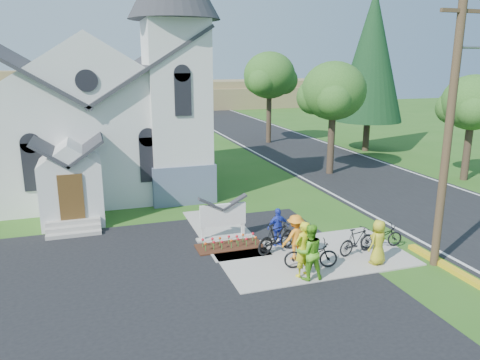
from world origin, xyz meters
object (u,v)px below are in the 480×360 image
object	(u,v)px
bike_2	(311,254)
cyclist_2	(278,227)
church_sign	(223,215)
bike_4	(381,236)
bike_3	(357,241)
cyclist_4	(378,242)
cyclist_3	(295,237)
cyclist_0	(303,249)
utility_pole	(452,113)
bike_1	(277,237)
bike_0	(279,240)
cyclist_1	(309,252)

from	to	relation	value
bike_2	cyclist_2	bearing A→B (deg)	21.88
church_sign	bike_4	size ratio (longest dim) A/B	1.26
church_sign	bike_3	world-z (taller)	church_sign
cyclist_4	cyclist_3	bearing A→B (deg)	-45.54
bike_3	cyclist_4	distance (m)	1.05
cyclist_0	bike_3	world-z (taller)	cyclist_0
utility_pole	cyclist_3	distance (m)	6.74
bike_1	cyclist_3	xyz separation A→B (m)	(0.38, -0.83, 0.27)
church_sign	cyclist_0	xyz separation A→B (m)	(1.57, -4.13, -0.01)
church_sign	bike_3	bearing A→B (deg)	-35.71
church_sign	cyclist_0	size ratio (longest dim) A/B	1.14
bike_1	bike_0	bearing A→B (deg)	-78.41
cyclist_0	bike_2	world-z (taller)	cyclist_0
utility_pole	church_sign	bearing A→B (deg)	144.40
cyclist_0	cyclist_1	world-z (taller)	cyclist_0
cyclist_1	bike_4	distance (m)	4.20
bike_2	cyclist_4	size ratio (longest dim) A/B	1.15
cyclist_1	bike_3	bearing A→B (deg)	-149.58
bike_1	cyclist_3	world-z (taller)	cyclist_3
bike_2	cyclist_3	bearing A→B (deg)	27.59
cyclist_0	cyclist_3	size ratio (longest dim) A/B	1.14
cyclist_0	bike_3	bearing A→B (deg)	179.49
cyclist_2	cyclist_3	distance (m)	1.39
bike_0	bike_3	distance (m)	2.91
bike_3	cyclist_4	bearing A→B (deg)	179.19
church_sign	bike_2	bearing A→B (deg)	-59.77
utility_pole	cyclist_1	world-z (taller)	utility_pole
cyclist_1	cyclist_2	world-z (taller)	cyclist_1
church_sign	bike_4	distance (m)	6.25
bike_0	bike_2	distance (m)	1.82
bike_1	cyclist_4	size ratio (longest dim) A/B	1.17
cyclist_1	cyclist_4	size ratio (longest dim) A/B	1.17
utility_pole	cyclist_2	size ratio (longest dim) A/B	6.58
church_sign	bike_2	xyz separation A→B (m)	(2.13, -3.65, -0.48)
cyclist_1	bike_2	distance (m)	0.98
bike_1	bike_4	distance (m)	4.10
utility_pole	bike_3	xyz separation A→B (m)	(-2.25, 1.60, -4.84)
church_sign	bike_2	world-z (taller)	church_sign
cyclist_3	bike_0	bearing A→B (deg)	-85.83
utility_pole	cyclist_1	size ratio (longest dim) A/B	5.23
bike_3	church_sign	bearing A→B (deg)	40.73
cyclist_4	bike_0	bearing A→B (deg)	-56.63
bike_1	bike_4	size ratio (longest dim) A/B	1.09
cyclist_1	utility_pole	bearing A→B (deg)	-179.46
bike_1	cyclist_4	xyz separation A→B (m)	(2.99, -2.11, 0.24)
cyclist_0	bike_3	xyz separation A→B (m)	(2.74, 1.03, -0.45)
cyclist_1	bike_4	bearing A→B (deg)	-153.87
church_sign	utility_pole	world-z (taller)	utility_pole
utility_pole	cyclist_1	distance (m)	6.58
cyclist_2	cyclist_4	size ratio (longest dim) A/B	0.93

